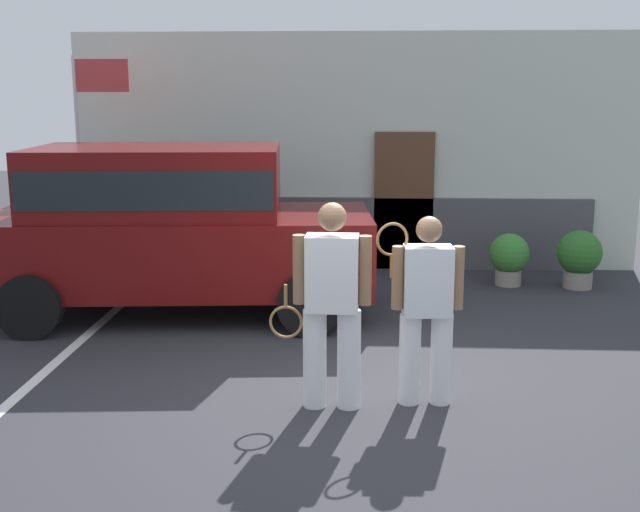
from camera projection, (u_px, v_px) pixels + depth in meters
ground_plane at (347, 398)px, 7.04m from camera, size 40.00×40.00×0.00m
parking_stripe_0 at (81, 341)px, 8.67m from camera, size 0.12×4.40×0.01m
house_frontage at (356, 159)px, 12.10m from camera, size 8.59×0.40×3.57m
parked_suv at (171, 222)px, 9.53m from camera, size 4.75×2.48×2.05m
tennis_player_man at (331, 304)px, 6.68m from camera, size 0.92×0.29×1.79m
tennis_player_woman at (426, 307)px, 6.77m from camera, size 0.76×0.28×1.67m
potted_plant_by_porch at (509, 257)px, 11.09m from camera, size 0.56×0.56×0.74m
potted_plant_secondary at (579, 256)px, 10.93m from camera, size 0.62×0.62×0.81m
flag_pole at (90, 127)px, 11.12m from camera, size 0.80×0.05×3.19m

